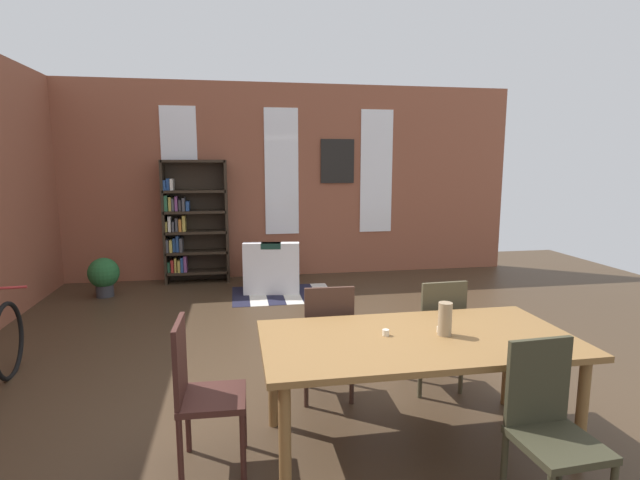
{
  "coord_description": "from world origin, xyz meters",
  "views": [
    {
      "loc": [
        -0.78,
        -3.41,
        1.88
      ],
      "look_at": [
        0.17,
        1.91,
        1.02
      ],
      "focal_mm": 27.28,
      "sensor_mm": 36.0,
      "label": 1
    }
  ],
  "objects": [
    {
      "name": "ground_plane",
      "position": [
        0.0,
        0.0,
        0.0
      ],
      "size": [
        11.91,
        11.91,
        0.0
      ],
      "primitive_type": "plane",
      "color": "#3F2E1F"
    },
    {
      "name": "back_wall_brick",
      "position": [
        0.0,
        4.64,
        1.57
      ],
      "size": [
        7.87,
        0.12,
        3.14
      ],
      "primitive_type": "cube",
      "color": "brown",
      "rests_on": "ground"
    },
    {
      "name": "window_pane_0",
      "position": [
        -1.6,
        4.57,
        1.73
      ],
      "size": [
        0.55,
        0.02,
        2.04
      ],
      "primitive_type": "cube",
      "color": "white"
    },
    {
      "name": "window_pane_1",
      "position": [
        0.0,
        4.57,
        1.73
      ],
      "size": [
        0.55,
        0.02,
        2.04
      ],
      "primitive_type": "cube",
      "color": "white"
    },
    {
      "name": "window_pane_2",
      "position": [
        1.6,
        4.57,
        1.73
      ],
      "size": [
        0.55,
        0.02,
        2.04
      ],
      "primitive_type": "cube",
      "color": "white"
    },
    {
      "name": "dining_table",
      "position": [
        0.37,
        -0.55,
        0.69
      ],
      "size": [
        2.03,
        1.02,
        0.76
      ],
      "color": "brown",
      "rests_on": "ground"
    },
    {
      "name": "vase_on_table",
      "position": [
        0.56,
        -0.55,
        0.87
      ],
      "size": [
        0.09,
        0.09,
        0.22
      ],
      "primitive_type": "cylinder",
      "color": "#998466",
      "rests_on": "dining_table"
    },
    {
      "name": "tealight_candle_0",
      "position": [
        0.55,
        -0.5,
        0.78
      ],
      "size": [
        0.04,
        0.04,
        0.04
      ],
      "primitive_type": "cylinder",
      "color": "silver",
      "rests_on": "dining_table"
    },
    {
      "name": "tealight_candle_1",
      "position": [
        0.18,
        -0.5,
        0.78
      ],
      "size": [
        0.04,
        0.04,
        0.04
      ],
      "primitive_type": "cylinder",
      "color": "silver",
      "rests_on": "dining_table"
    },
    {
      "name": "dining_chair_head_left",
      "position": [
        -1.01,
        -0.55,
        0.51
      ],
      "size": [
        0.41,
        0.41,
        0.95
      ],
      "color": "#3C1F1A",
      "rests_on": "ground"
    },
    {
      "name": "dining_chair_far_left",
      "position": [
        -0.08,
        0.18,
        0.51
      ],
      "size": [
        0.41,
        0.41,
        0.95
      ],
      "color": "#3D271F",
      "rests_on": "ground"
    },
    {
      "name": "dining_chair_near_right",
      "position": [
        0.83,
        -1.29,
        0.51
      ],
      "size": [
        0.42,
        0.42,
        0.95
      ],
      "color": "#312F20",
      "rests_on": "ground"
    },
    {
      "name": "dining_chair_far_right",
      "position": [
        0.83,
        0.18,
        0.51
      ],
      "size": [
        0.42,
        0.42,
        0.95
      ],
      "color": "#45402C",
      "rests_on": "ground"
    },
    {
      "name": "bookshelf_tall",
      "position": [
        -1.45,
        4.38,
        0.94
      ],
      "size": [
        0.99,
        0.32,
        1.92
      ],
      "color": "#2D2319",
      "rests_on": "ground"
    },
    {
      "name": "armchair_white",
      "position": [
        -0.24,
        3.68,
        0.28
      ],
      "size": [
        0.9,
        0.9,
        0.75
      ],
      "color": "white",
      "rests_on": "ground"
    },
    {
      "name": "potted_plant_by_shelf",
      "position": [
        -2.62,
        3.7,
        0.31
      ],
      "size": [
        0.43,
        0.43,
        0.56
      ],
      "color": "#333338",
      "rests_on": "ground"
    },
    {
      "name": "striped_rug",
      "position": [
        -0.12,
        3.36,
        0.0
      ],
      "size": [
        1.43,
        1.07,
        0.01
      ],
      "color": "#1E1E33",
      "rests_on": "ground"
    },
    {
      "name": "framed_picture",
      "position": [
        0.93,
        4.57,
        1.9
      ],
      "size": [
        0.56,
        0.03,
        0.72
      ],
      "primitive_type": "cube",
      "color": "black"
    }
  ]
}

